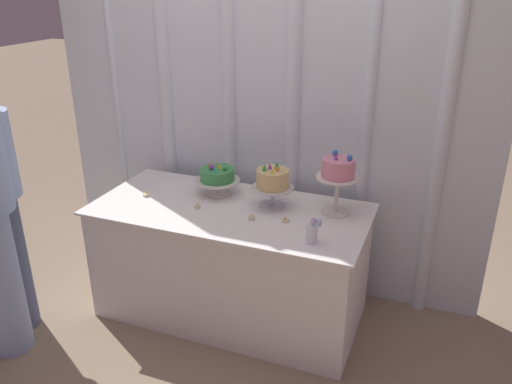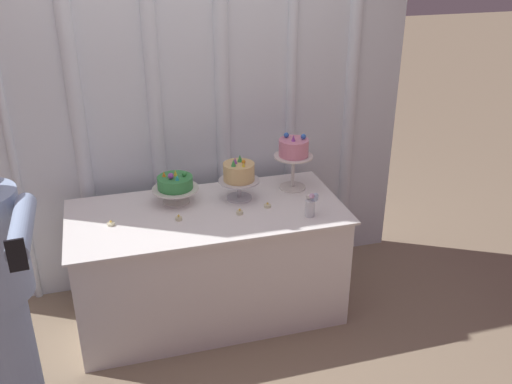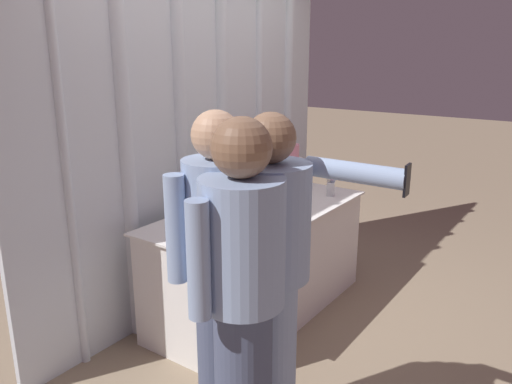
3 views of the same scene
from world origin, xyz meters
name	(u,v)px [view 3 (image 3 of 3)]	position (x,y,z in m)	size (l,w,h in m)	color
ground_plane	(271,313)	(0.00, 0.00, 0.00)	(24.00, 24.00, 0.00)	gray
draped_curtain	(201,102)	(0.02, 0.63, 1.49)	(3.11, 0.17, 2.79)	silver
cake_table	(260,261)	(0.00, 0.10, 0.39)	(1.72, 0.82, 0.77)	white
cake_display_leftmost	(225,194)	(-0.16, 0.27, 0.89)	(0.30, 0.30, 0.22)	silver
cake_display_center	(266,177)	(0.24, 0.22, 0.94)	(0.26, 0.26, 0.30)	silver
cake_display_rightmost	(287,155)	(0.63, 0.27, 1.03)	(0.26, 0.26, 0.39)	silver
flower_vase	(331,186)	(0.60, -0.14, 0.85)	(0.08, 0.07, 0.15)	silver
tealight_far_left	(208,234)	(-0.59, 0.07, 0.78)	(0.05, 0.05, 0.03)	beige
tealight_near_left	(253,217)	(-0.19, 0.03, 0.78)	(0.04, 0.04, 0.04)	beige
tealight_near_right	(286,204)	(0.19, 0.00, 0.78)	(0.04, 0.04, 0.04)	beige
tealight_far_right	(295,197)	(0.38, 0.05, 0.78)	(0.05, 0.05, 0.03)	beige
guest_girl_blue_dress	(270,283)	(-1.11, -0.73, 0.89)	(0.49, 0.70, 1.62)	#93ADD6
guest_man_pink_jacket	(219,277)	(-1.21, -0.53, 0.90)	(0.43, 0.38, 1.62)	#4C5675
guest_man_dark_suit	(243,305)	(-1.35, -0.75, 0.90)	(0.48, 0.38, 1.63)	#4C5675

